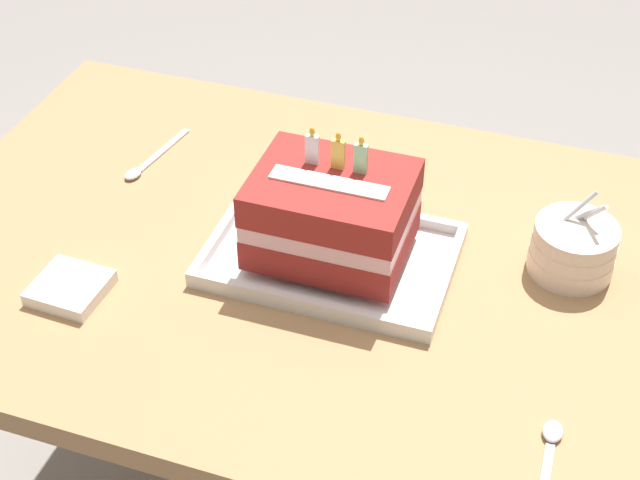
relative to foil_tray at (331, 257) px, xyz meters
The scene contains 7 objects.
dining_table 0.12m from the foil_tray, 167.89° to the left, with size 1.12×0.75×0.74m.
foil_tray is the anchor object (origin of this frame).
birthday_cake 0.08m from the foil_tray, 90.00° to the left, with size 0.20×0.16×0.17m.
bowl_stack 0.32m from the foil_tray, 15.84° to the left, with size 0.11×0.11×0.12m.
serving_spoon_near_tray 0.36m from the foil_tray, 161.03° to the left, with size 0.04×0.16×0.01m.
serving_spoon_by_bowls 0.39m from the foil_tray, 34.00° to the right, with size 0.02×0.14×0.01m.
napkin_pile 0.35m from the foil_tray, 150.74° to the right, with size 0.09×0.09×0.02m.
Camera 1 is at (0.32, -0.91, 1.57)m, focal length 51.86 mm.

